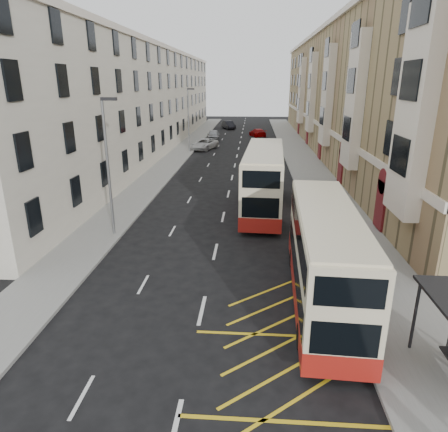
# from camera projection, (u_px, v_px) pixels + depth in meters

# --- Properties ---
(ground) EXTENTS (200.00, 200.00, 0.00)m
(ground) POSITION_uv_depth(u_px,v_px,m) (186.00, 378.00, 12.69)
(ground) COLOR black
(ground) RESTS_ON ground
(pavement_right) EXTENTS (4.00, 120.00, 0.15)m
(pavement_right) POSITION_uv_depth(u_px,v_px,m) (312.00, 174.00, 40.47)
(pavement_right) COLOR slate
(pavement_right) RESTS_ON ground
(pavement_left) EXTENTS (3.00, 120.00, 0.15)m
(pavement_left) POSITION_uv_depth(u_px,v_px,m) (161.00, 171.00, 41.52)
(pavement_left) COLOR slate
(pavement_left) RESTS_ON ground
(kerb_right) EXTENTS (0.25, 120.00, 0.15)m
(kerb_right) POSITION_uv_depth(u_px,v_px,m) (292.00, 173.00, 40.61)
(kerb_right) COLOR gray
(kerb_right) RESTS_ON ground
(kerb_left) EXTENTS (0.25, 120.00, 0.15)m
(kerb_left) POSITION_uv_depth(u_px,v_px,m) (175.00, 172.00, 41.41)
(kerb_left) COLOR gray
(kerb_left) RESTS_ON ground
(road_markings) EXTENTS (10.00, 110.00, 0.01)m
(road_markings) POSITION_uv_depth(u_px,v_px,m) (238.00, 150.00, 55.21)
(road_markings) COLOR silver
(road_markings) RESTS_ON ground
(terrace_right) EXTENTS (10.75, 79.00, 15.25)m
(terrace_right) POSITION_uv_depth(u_px,v_px,m) (353.00, 93.00, 52.15)
(terrace_right) COLOR #938155
(terrace_right) RESTS_ON ground
(terrace_left) EXTENTS (9.18, 79.00, 13.25)m
(terrace_left) POSITION_uv_depth(u_px,v_px,m) (141.00, 100.00, 54.50)
(terrace_left) COLOR beige
(terrace_left) RESTS_ON ground
(guard_railing) EXTENTS (0.06, 6.56, 1.01)m
(guard_railing) POSITION_uv_depth(u_px,v_px,m) (348.00, 277.00, 17.43)
(guard_railing) COLOR red
(guard_railing) RESTS_ON pavement_right
(street_lamp_near) EXTENTS (0.93, 0.18, 8.00)m
(street_lamp_near) POSITION_uv_depth(u_px,v_px,m) (108.00, 161.00, 22.97)
(street_lamp_near) COLOR slate
(street_lamp_near) RESTS_ON pavement_left
(street_lamp_far) EXTENTS (0.93, 0.18, 8.00)m
(street_lamp_far) POSITION_uv_depth(u_px,v_px,m) (189.00, 117.00, 51.31)
(street_lamp_far) COLOR slate
(street_lamp_far) RESTS_ON pavement_left
(double_decker_front) EXTENTS (2.86, 10.46, 4.13)m
(double_decker_front) POSITION_uv_depth(u_px,v_px,m) (324.00, 257.00, 16.45)
(double_decker_front) COLOR beige
(double_decker_front) RESTS_ON ground
(double_decker_rear) EXTENTS (3.20, 11.43, 4.51)m
(double_decker_rear) POSITION_uv_depth(u_px,v_px,m) (264.00, 180.00, 28.50)
(double_decker_rear) COLOR beige
(double_decker_rear) RESTS_ON ground
(pedestrian_far) EXTENTS (1.06, 0.51, 1.76)m
(pedestrian_far) POSITION_uv_depth(u_px,v_px,m) (345.00, 260.00, 18.66)
(pedestrian_far) COLOR black
(pedestrian_far) RESTS_ON pavement_right
(white_van) EXTENTS (3.96, 5.75, 1.46)m
(white_van) POSITION_uv_depth(u_px,v_px,m) (204.00, 144.00, 55.08)
(white_van) COLOR silver
(white_van) RESTS_ON ground
(car_silver) EXTENTS (2.05, 4.68, 1.57)m
(car_silver) POSITION_uv_depth(u_px,v_px,m) (213.00, 135.00, 64.01)
(car_silver) COLOR #95989B
(car_silver) RESTS_ON ground
(car_dark) EXTENTS (3.15, 4.91, 1.53)m
(car_dark) POSITION_uv_depth(u_px,v_px,m) (229.00, 125.00, 78.83)
(car_dark) COLOR black
(car_dark) RESTS_ON ground
(car_red) EXTENTS (3.25, 5.07, 1.37)m
(car_red) POSITION_uv_depth(u_px,v_px,m) (258.00, 133.00, 67.64)
(car_red) COLOR #980000
(car_red) RESTS_ON ground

